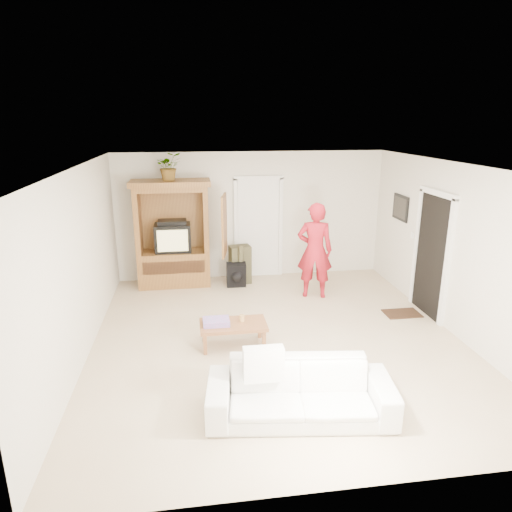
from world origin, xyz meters
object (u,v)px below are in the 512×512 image
Objects in this scene: man at (315,250)px; coffee_table at (233,326)px; armoire at (174,241)px; sofa at (300,392)px.

man is 2.50m from coffee_table.
sofa is at bearing -71.94° from armoire.
armoire reaches higher than sofa.
armoire is at bearing -8.20° from man.
sofa is 2.13× the size of coffee_table.
coffee_table is at bearing 59.86° from man.
man reaches higher than sofa.
armoire is 2.16× the size of coffee_table.
armoire is 2.99m from coffee_table.
sofa is 1.85m from coffee_table.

